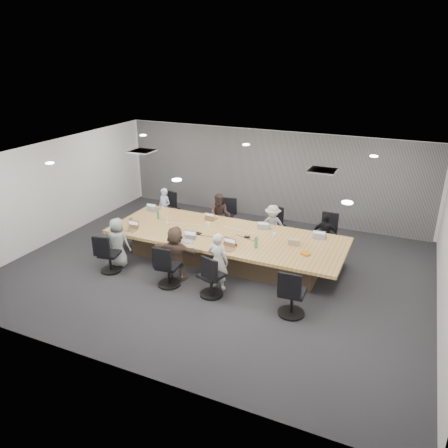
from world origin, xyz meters
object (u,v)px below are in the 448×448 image
at_px(chair_0, 171,212).
at_px(person_4, 118,242).
at_px(person_0, 165,208).
at_px(bottle_green_right, 256,242).
at_px(chair_7, 292,296).
at_px(laptop_1, 212,219).
at_px(snack_packet, 305,254).
at_px(person_1, 220,216).
at_px(person_6, 218,261).
at_px(stapler, 234,245).
at_px(person_3, 325,235).
at_px(person_5, 176,253).
at_px(chair_3, 327,236).
at_px(chair_4, 110,257).
at_px(laptop_6, 228,249).
at_px(conference_table, 226,246).
at_px(canvas_bag, 294,242).
at_px(chair_6, 211,279).
at_px(bottle_green_left, 158,215).
at_px(person_2, 272,226).
at_px(chair_2, 276,229).
at_px(mug_brown, 131,220).
at_px(laptop_3, 321,237).
at_px(bottle_clear, 167,221).
at_px(chair_5, 169,269).
at_px(chair_1, 225,219).
at_px(laptop_5, 187,241).
at_px(laptop_4, 131,230).
at_px(laptop_2, 266,228).

xyz_separation_m(chair_0, person_4, (0.30, -3.05, 0.27)).
distance_m(person_0, bottle_green_right, 4.06).
distance_m(chair_7, laptop_1, 3.93).
xyz_separation_m(chair_7, snack_packet, (-0.10, 1.34, 0.32)).
relative_size(person_1, person_6, 0.95).
bearing_deg(stapler, person_3, 46.55).
bearing_deg(person_5, person_3, -143.43).
xyz_separation_m(chair_3, person_3, (0.00, -0.35, 0.18)).
bearing_deg(snack_packet, chair_4, -163.28).
bearing_deg(laptop_6, laptop_1, 134.38).
xyz_separation_m(conference_table, laptop_1, (-0.78, 0.80, 0.35)).
xyz_separation_m(stapler, canvas_bag, (1.29, 0.66, 0.04)).
relative_size(person_1, laptop_6, 4.09).
distance_m(chair_6, bottle_green_left, 3.20).
height_order(chair_6, person_2, person_2).
relative_size(chair_2, mug_brown, 6.11).
bearing_deg(conference_table, person_1, 120.04).
xyz_separation_m(chair_6, laptop_3, (1.82, 2.50, 0.34)).
distance_m(chair_7, bottle_clear, 4.30).
height_order(chair_5, chair_7, chair_7).
xyz_separation_m(chair_4, bottle_green_right, (3.32, 1.24, 0.49)).
distance_m(chair_2, laptop_1, 1.86).
bearing_deg(chair_5, person_2, 58.88).
xyz_separation_m(chair_1, person_3, (3.01, -0.35, 0.17)).
distance_m(person_0, bottle_green_left, 1.28).
bearing_deg(laptop_5, person_2, 53.15).
distance_m(laptop_1, bottle_green_right, 2.17).
xyz_separation_m(laptop_1, person_6, (1.20, -2.15, -0.07)).
bearing_deg(chair_3, canvas_bag, 71.76).
xyz_separation_m(person_1, canvas_bag, (2.53, -1.26, 0.17)).
bearing_deg(laptop_4, canvas_bag, 10.46).
relative_size(chair_4, bottle_clear, 3.87).
bearing_deg(person_3, person_6, -127.14).
height_order(laptop_6, bottle_green_left, bottle_green_left).
relative_size(person_2, laptop_5, 3.83).
relative_size(chair_1, canvas_bag, 3.10).
height_order(laptop_3, bottle_clear, bottle_clear).
bearing_deg(person_6, bottle_clear, -28.07).
distance_m(chair_0, bottle_green_left, 1.66).
height_order(laptop_6, bottle_clear, bottle_clear).
bearing_deg(chair_4, chair_0, 83.16).
height_order(chair_1, person_0, person_0).
distance_m(person_2, canvas_bag, 1.59).
bearing_deg(person_4, chair_2, -145.42).
bearing_deg(bottle_green_right, chair_3, 60.01).
xyz_separation_m(chair_0, laptop_4, (0.30, -2.50, 0.39)).
relative_size(laptop_2, laptop_4, 1.01).
distance_m(chair_1, laptop_3, 3.16).
distance_m(laptop_1, mug_brown, 2.19).
distance_m(bottle_green_left, snack_packet, 4.30).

